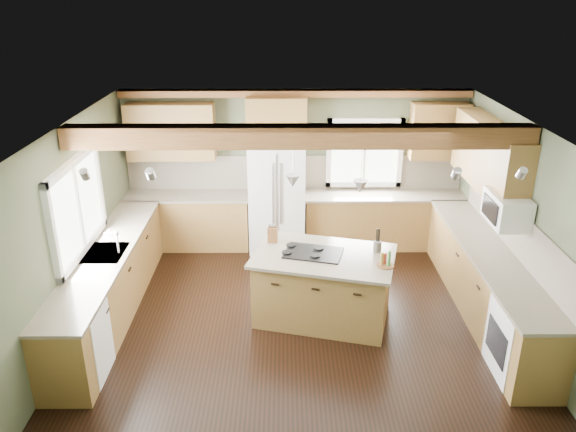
{
  "coord_description": "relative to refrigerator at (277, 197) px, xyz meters",
  "views": [
    {
      "loc": [
        -0.18,
        -6.48,
        4.12
      ],
      "look_at": [
        -0.13,
        0.3,
        1.32
      ],
      "focal_mm": 35.0,
      "sensor_mm": 36.0,
      "label": 1
    }
  ],
  "objects": [
    {
      "name": "upper_cab_back_corner",
      "position": [
        2.6,
        0.21,
        1.05
      ],
      "size": [
        0.9,
        0.35,
        0.9
      ],
      "primitive_type": "cube",
      "color": "brown",
      "rests_on": "wall_back"
    },
    {
      "name": "counter_right",
      "position": [
        2.8,
        -2.07,
        0.0
      ],
      "size": [
        0.64,
        3.74,
        0.04
      ],
      "primitive_type": "cube",
      "color": "#50483A",
      "rests_on": "base_cab_right"
    },
    {
      "name": "floor",
      "position": [
        0.3,
        -2.12,
        -0.9
      ],
      "size": [
        5.6,
        5.6,
        0.0
      ],
      "primitive_type": "plane",
      "color": "black",
      "rests_on": "ground"
    },
    {
      "name": "backsplash_back",
      "position": [
        0.3,
        0.36,
        0.31
      ],
      "size": [
        5.58,
        0.03,
        0.58
      ],
      "primitive_type": "cube",
      "color": "brown",
      "rests_on": "wall_back"
    },
    {
      "name": "soffit_trim",
      "position": [
        0.3,
        0.28,
        1.64
      ],
      "size": [
        5.55,
        0.2,
        0.1
      ],
      "primitive_type": "cube",
      "color": "#4D2C16",
      "rests_on": "ceiling"
    },
    {
      "name": "island_top",
      "position": [
        0.63,
        -2.16,
        0.0
      ],
      "size": [
        2.01,
        1.54,
        0.04
      ],
      "primitive_type": "cube",
      "rotation": [
        0.0,
        0.0,
        -0.26
      ],
      "color": "#50483A",
      "rests_on": "island"
    },
    {
      "name": "pendant_left",
      "position": [
        0.22,
        -2.05,
        0.98
      ],
      "size": [
        0.18,
        0.18,
        0.16
      ],
      "primitive_type": "cone",
      "rotation": [
        3.14,
        0.0,
        0.0
      ],
      "color": "#B2B2B7",
      "rests_on": "ceiling"
    },
    {
      "name": "upper_cab_over_fridge",
      "position": [
        -0.0,
        0.21,
        1.25
      ],
      "size": [
        0.96,
        0.35,
        0.7
      ],
      "primitive_type": "cube",
      "color": "brown",
      "rests_on": "wall_back"
    },
    {
      "name": "base_cab_right",
      "position": [
        2.8,
        -2.07,
        -0.46
      ],
      "size": [
        0.6,
        3.7,
        0.88
      ],
      "primitive_type": "cube",
      "color": "brown",
      "rests_on": "floor"
    },
    {
      "name": "pendant_right",
      "position": [
        1.03,
        -2.26,
        0.98
      ],
      "size": [
        0.18,
        0.18,
        0.16
      ],
      "primitive_type": "cone",
      "rotation": [
        3.14,
        0.0,
        0.0
      ],
      "color": "#B2B2B7",
      "rests_on": "ceiling"
    },
    {
      "name": "faucet",
      "position": [
        -2.02,
        -2.07,
        0.15
      ],
      "size": [
        0.02,
        0.02,
        0.28
      ],
      "primitive_type": "cylinder",
      "color": "#B2B2B7",
      "rests_on": "sink"
    },
    {
      "name": "wall_right",
      "position": [
        3.1,
        -2.12,
        0.4
      ],
      "size": [
        0.0,
        5.0,
        5.0
      ],
      "primitive_type": "plane",
      "rotation": [
        1.57,
        0.0,
        -1.57
      ],
      "color": "#424C35",
      "rests_on": "ground"
    },
    {
      "name": "ceiling_beam",
      "position": [
        0.3,
        -2.16,
        1.57
      ],
      "size": [
        5.55,
        0.26,
        0.26
      ],
      "primitive_type": "cube",
      "color": "#4D2C16",
      "rests_on": "ceiling"
    },
    {
      "name": "island",
      "position": [
        0.63,
        -2.16,
        -0.46
      ],
      "size": [
        1.87,
        1.41,
        0.88
      ],
      "primitive_type": "cube",
      "rotation": [
        0.0,
        0.0,
        -0.26
      ],
      "color": "brown",
      "rests_on": "floor"
    },
    {
      "name": "sink",
      "position": [
        -2.2,
        -2.07,
        0.01
      ],
      "size": [
        0.5,
        0.65,
        0.03
      ],
      "primitive_type": "cube",
      "color": "#262628",
      "rests_on": "counter_left"
    },
    {
      "name": "cooktop",
      "position": [
        0.49,
        -2.12,
        0.03
      ],
      "size": [
        0.82,
        0.65,
        0.02
      ],
      "primitive_type": "cube",
      "rotation": [
        0.0,
        0.0,
        -0.26
      ],
      "color": "black",
      "rests_on": "island_top"
    },
    {
      "name": "wall_left",
      "position": [
        -2.5,
        -2.12,
        0.4
      ],
      "size": [
        0.0,
        5.0,
        5.0
      ],
      "primitive_type": "plane",
      "rotation": [
        1.57,
        0.0,
        1.57
      ],
      "color": "#424C35",
      "rests_on": "ground"
    },
    {
      "name": "ceiling",
      "position": [
        0.3,
        -2.12,
        1.7
      ],
      "size": [
        5.6,
        5.6,
        0.0
      ],
      "primitive_type": "plane",
      "rotation": [
        3.14,
        0.0,
        0.0
      ],
      "color": "silver",
      "rests_on": "wall_back"
    },
    {
      "name": "backsplash_right",
      "position": [
        3.08,
        -2.07,
        0.31
      ],
      "size": [
        0.03,
        3.7,
        0.58
      ],
      "primitive_type": "cube",
      "color": "brown",
      "rests_on": "wall_right"
    },
    {
      "name": "counter_back_left",
      "position": [
        -1.49,
        0.08,
        0.0
      ],
      "size": [
        2.06,
        0.64,
        0.04
      ],
      "primitive_type": "cube",
      "color": "#50483A",
      "rests_on": "base_cab_back_left"
    },
    {
      "name": "window_back",
      "position": [
        1.45,
        0.36,
        0.65
      ],
      "size": [
        1.1,
        0.04,
        1.0
      ],
      "primitive_type": "cube",
      "color": "white",
      "rests_on": "wall_back"
    },
    {
      "name": "upper_cab_right",
      "position": [
        2.92,
        -1.22,
        1.05
      ],
      "size": [
        0.35,
        2.2,
        0.9
      ],
      "primitive_type": "cube",
      "color": "brown",
      "rests_on": "wall_right"
    },
    {
      "name": "counter_left",
      "position": [
        -2.2,
        -2.07,
        0.0
      ],
      "size": [
        0.64,
        3.74,
        0.04
      ],
      "primitive_type": "cube",
      "color": "#50483A",
      "rests_on": "base_cab_left"
    },
    {
      "name": "wall_back",
      "position": [
        0.3,
        0.38,
        0.4
      ],
      "size": [
        5.6,
        0.0,
        5.6
      ],
      "primitive_type": "plane",
      "rotation": [
        1.57,
        0.0,
        0.0
      ],
      "color": "#424C35",
      "rests_on": "ground"
    },
    {
      "name": "base_cab_back_right",
      "position": [
        1.79,
        0.08,
        -0.46
      ],
      "size": [
        2.62,
        0.6,
        0.88
      ],
      "primitive_type": "cube",
      "color": "brown",
      "rests_on": "floor"
    },
    {
      "name": "base_cab_left",
      "position": [
        -2.2,
        -2.07,
        -0.46
      ],
      "size": [
        0.6,
        3.7,
        0.88
      ],
      "primitive_type": "cube",
      "color": "brown",
      "rests_on": "floor"
    },
    {
      "name": "counter_back_right",
      "position": [
        1.79,
        0.08,
        0.0
      ],
      "size": [
        2.66,
        0.64,
        0.04
      ],
      "primitive_type": "cube",
      "color": "#50483A",
      "rests_on": "base_cab_back_right"
    },
    {
      "name": "dishwasher",
      "position": [
        -2.19,
        -3.37,
        -0.47
      ],
      "size": [
        0.6,
        0.6,
        0.84
      ],
      "primitive_type": "cube",
      "color": "white",
      "rests_on": "floor"
    },
    {
      "name": "knife_block",
      "position": [
        -0.04,
        -1.76,
        0.13
      ],
      "size": [
        0.14,
        0.11,
        0.21
      ],
      "primitive_type": "cube",
      "rotation": [
        0.0,
        0.0,
        -0.12
      ],
      "color": "brown",
      "rests_on": "island_top"
    },
    {
      "name": "refrigerator",
      "position": [
        0.0,
        0.0,
        0.0
      ],
      "size": [
        0.9,
        0.74,
        1.8
      ],
      "primitive_type": "cube",
      "color": "silver",
      "rests_on": "floor"
    },
    {
      "name": "upper_cab_back_left",
      "position": [
        -1.69,
        0.21,
        1.05
      ],
      "size": [
        1.4,
        0.35,
        0.9
      ],
      "primitive_type": "cube",
      "color": "brown",
      "rests_on": "wall_back"
    },
    {
      "name": "utensil_crock",
      "position": [
        1.32,
        -2.06,
        0.09
      ],
      "size": [
        0.13,
        0.13,
        0.14
      ],
      "primitive_type": "cylinder",
      "rotation": [
        0.0,
        0.0,
        -0.25
      ],
      "color": "#3E3632",
      "rests_on": "island_top"
    },
    {
      "name": "oven",
      "position": [
        2.79,
        -3.37,
        -0.47
      ],
      "size": [
        0.6,
        0.72,
        0.84
      ],
      "primitive_type": "cube",
      "color": "white",
      "rests_on": "floor"
    },
    {
      "name": "window_left",
      "position": [
        -2.48,
        -2.07,
        0.65
      ],
      "size": [
        0.04,
        1.6,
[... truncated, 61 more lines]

